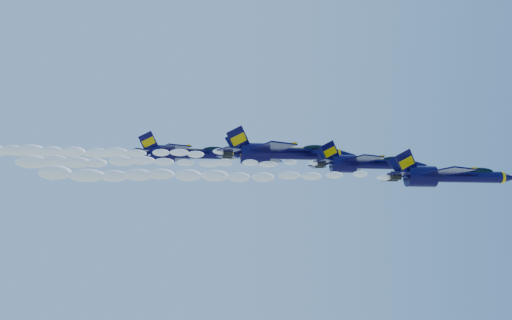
{
  "coord_description": "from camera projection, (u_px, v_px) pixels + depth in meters",
  "views": [
    {
      "loc": [
        -13.52,
        -77.36,
        138.07
      ],
      "look_at": [
        -5.1,
        -0.11,
        152.41
      ],
      "focal_mm": 40.0,
      "sensor_mm": 36.0,
      "label": 1
    }
  ],
  "objects": [
    {
      "name": "smoke_trail_jet_lead",
      "position": [
        221.0,
        175.0,
        65.01
      ],
      "size": [
        39.94,
        1.68,
        1.51
      ],
      "primitive_type": "ellipsoid",
      "color": "white"
    },
    {
      "name": "smoke_trail_jet_second",
      "position": [
        170.0,
        162.0,
        75.69
      ],
      "size": [
        39.94,
        1.65,
        1.48
      ],
      "primitive_type": "ellipsoid",
      "color": "white"
    },
    {
      "name": "smoke_trail_jet_third",
      "position": [
        82.0,
        152.0,
        80.02
      ],
      "size": [
        39.94,
        2.05,
        1.85
      ],
      "primitive_type": "ellipsoid",
      "color": "white"
    },
    {
      "name": "jet_second",
      "position": [
        365.0,
        164.0,
        78.61
      ],
      "size": [
        15.94,
        13.08,
        5.92
      ],
      "color": "black"
    },
    {
      "name": "jet_fourth",
      "position": [
        185.0,
        153.0,
        89.69
      ],
      "size": [
        17.51,
        14.36,
        6.51
      ],
      "color": "black"
    },
    {
      "name": "jet_lead",
      "position": [
        447.0,
        176.0,
        67.94
      ],
      "size": [
        16.27,
        13.35,
        6.05
      ],
      "color": "black"
    },
    {
      "name": "jet_third",
      "position": [
        282.0,
        153.0,
        83.12
      ],
      "size": [
        19.84,
        16.27,
        7.37
      ],
      "color": "black"
    },
    {
      "name": "smoke_trail_jet_fourth",
      "position": [
        4.0,
        152.0,
        86.69
      ],
      "size": [
        39.94,
        1.81,
        1.63
      ],
      "primitive_type": "ellipsoid",
      "color": "white"
    }
  ]
}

